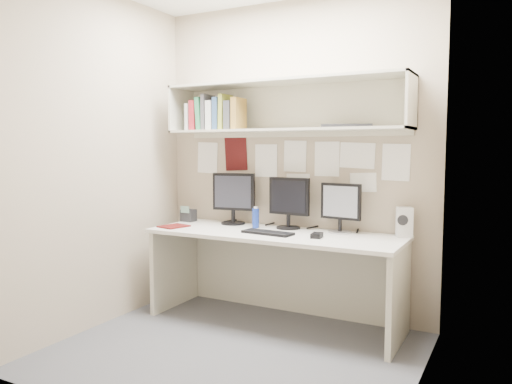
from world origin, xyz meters
The scene contains 19 objects.
floor centered at (0.00, 0.00, 0.00)m, with size 2.40×2.00×0.01m, color #48494D.
wall_back centered at (0.00, 1.00, 1.30)m, with size 2.40×0.02×2.60m, color tan.
wall_front centered at (0.00, -1.00, 1.30)m, with size 2.40×0.02×2.60m, color tan.
wall_left centered at (-1.20, 0.00, 1.30)m, with size 0.02×2.00×2.60m, color tan.
wall_right centered at (1.20, 0.00, 1.30)m, with size 0.02×2.00×2.60m, color tan.
desk centered at (0.00, 0.65, 0.37)m, with size 2.00×0.70×0.73m.
overhead_hutch centered at (0.00, 0.86, 1.72)m, with size 2.00×0.38×0.40m.
pinned_papers centered at (0.00, 0.99, 1.25)m, with size 1.92×0.01×0.48m, color white, non-canonical shape.
monitor_left centered at (-0.50, 0.87, 0.97)m, with size 0.38×0.21×0.44m.
monitor_center centered at (0.02, 0.87, 0.96)m, with size 0.36×0.20×0.42m.
monitor_right centered at (0.46, 0.87, 0.95)m, with size 0.33×0.18×0.39m.
keyboard centered at (-0.01, 0.55, 0.74)m, with size 0.40×0.14×0.02m, color black.
mouse centered at (0.38, 0.57, 0.75)m, with size 0.07×0.12×0.04m, color black.
speaker centered at (0.94, 0.91, 0.84)m, with size 0.14×0.15×0.22m.
blue_bottle centered at (-0.23, 0.77, 0.81)m, with size 0.06×0.06×0.18m.
maroon_notebook centered at (-0.86, 0.49, 0.74)m, with size 0.18×0.22×0.01m, color #500F0D.
desk_phone centered at (-0.94, 0.81, 0.79)m, with size 0.12×0.11×0.14m.
book_stack centered at (-0.62, 0.77, 1.67)m, with size 0.51×0.19×0.30m.
hutch_tray centered at (0.51, 0.82, 1.55)m, with size 0.38×0.14×0.03m, color black.
Camera 1 is at (1.68, -2.84, 1.38)m, focal length 35.00 mm.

